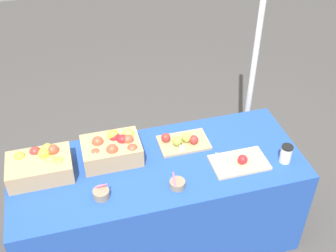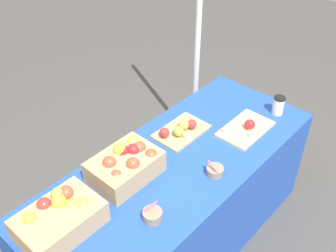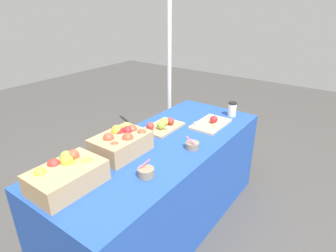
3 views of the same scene
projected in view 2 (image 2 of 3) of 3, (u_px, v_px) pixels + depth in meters
The scene contains 10 objects.
ground_plane at pixel (175, 240), 2.77m from camera, with size 10.00×10.00×0.00m, color #474442.
table at pixel (176, 204), 2.54m from camera, with size 1.90×0.76×0.74m, color #234CAD.
apple_crate_left at pixel (60, 218), 1.90m from camera, with size 0.39×0.27×0.17m.
apple_crate_middle at pixel (126, 164), 2.18m from camera, with size 0.37×0.27×0.18m.
cutting_board_front at pixel (246, 128), 2.53m from camera, with size 0.36×0.22×0.08m.
cutting_board_back at pixel (181, 130), 2.50m from camera, with size 0.34×0.22×0.09m.
sample_bowl_near at pixel (152, 215), 1.97m from camera, with size 0.10×0.10×0.10m.
sample_bowl_mid at pixel (215, 171), 2.22m from camera, with size 0.10×0.10×0.09m.
coffee_cup at pixel (278, 105), 2.65m from camera, with size 0.07×0.07×0.13m.
tent_pole at pixel (199, 21), 2.89m from camera, with size 0.04×0.04×2.29m, color white.
Camera 2 is at (-1.29, -1.10, 2.33)m, focal length 42.98 mm.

